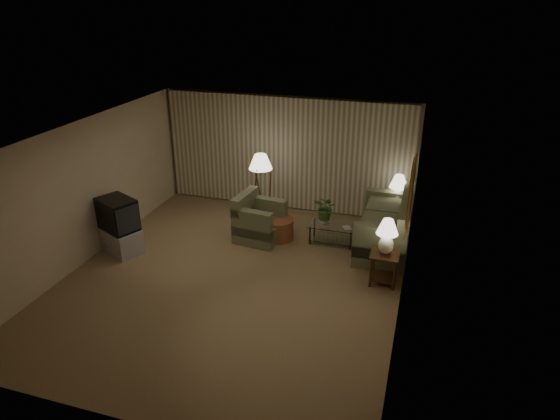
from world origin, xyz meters
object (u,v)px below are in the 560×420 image
object	(u,v)px
table_lamp_far	(398,188)
table_lamp_near	(387,234)
vase	(325,221)
armchair	(260,222)
side_table_near	(384,263)
tv_cabinet	(121,240)
side_table_far	(396,213)
crt_tv	(118,214)
floor_lamp	(261,187)
sofa	(384,228)
ottoman	(278,228)
coffee_table	(332,231)

from	to	relation	value
table_lamp_far	table_lamp_near	bearing A→B (deg)	-90.00
table_lamp_far	vase	world-z (taller)	table_lamp_far
armchair	side_table_near	bearing A→B (deg)	-103.62
tv_cabinet	side_table_far	bearing A→B (deg)	52.06
table_lamp_near	armchair	bearing A→B (deg)	159.83
crt_tv	floor_lamp	world-z (taller)	floor_lamp
sofa	side_table_far	xyz separation A→B (m)	(0.15, 0.91, -0.05)
armchair	side_table_far	distance (m)	2.98
crt_tv	side_table_far	bearing A→B (deg)	52.06
side_table_near	crt_tv	size ratio (longest dim) A/B	0.66
floor_lamp	armchair	bearing A→B (deg)	-72.79
armchair	side_table_far	bearing A→B (deg)	-58.34
ottoman	crt_tv	bearing A→B (deg)	-152.54
side_table_far	coffee_table	xyz separation A→B (m)	(-1.20, -1.01, -0.13)
table_lamp_far	floor_lamp	size ratio (longest dim) A/B	0.43
side_table_near	tv_cabinet	xyz separation A→B (m)	(-5.20, -0.35, -0.16)
side_table_far	vase	distance (m)	1.69
armchair	floor_lamp	bearing A→B (deg)	23.77
armchair	side_table_far	xyz separation A→B (m)	(2.70, 1.26, 0.01)
table_lamp_near	ottoman	bearing A→B (deg)	154.27
sofa	ottoman	distance (m)	2.22
coffee_table	vase	bearing A→B (deg)	180.00
sofa	armchair	size ratio (longest dim) A/B	1.79
vase	tv_cabinet	bearing A→B (deg)	-157.38
coffee_table	sofa	bearing A→B (deg)	5.45
table_lamp_far	coffee_table	xyz separation A→B (m)	(-1.20, -1.01, -0.73)
armchair	table_lamp_far	world-z (taller)	table_lamp_far
side_table_far	table_lamp_near	distance (m)	2.33
side_table_near	table_lamp_near	xyz separation A→B (m)	(0.00, -0.00, 0.59)
floor_lamp	tv_cabinet	bearing A→B (deg)	-135.92
crt_tv	armchair	bearing A→B (deg)	53.70
tv_cabinet	vase	size ratio (longest dim) A/B	6.65
side_table_far	vase	xyz separation A→B (m)	(-1.35, -1.01, 0.09)
armchair	side_table_near	xyz separation A→B (m)	(2.70, -0.99, 0.01)
side_table_near	tv_cabinet	size ratio (longest dim) A/B	0.60
floor_lamp	side_table_far	bearing A→B (deg)	8.40
floor_lamp	ottoman	world-z (taller)	floor_lamp
coffee_table	vase	size ratio (longest dim) A/B	6.55
armchair	vase	distance (m)	1.38
side_table_far	ottoman	size ratio (longest dim) A/B	0.90
side_table_far	ottoman	xyz separation A→B (m)	(-2.34, -1.13, -0.18)
side_table_near	ottoman	xyz separation A→B (m)	(-2.34, 1.13, -0.18)
tv_cabinet	vase	bearing A→B (deg)	48.03
sofa	table_lamp_far	size ratio (longest dim) A/B	2.95
side_table_near	side_table_far	size ratio (longest dim) A/B	1.00
sofa	tv_cabinet	world-z (taller)	sofa
ottoman	armchair	bearing A→B (deg)	-158.71
sofa	side_table_far	size ratio (longest dim) A/B	3.37
table_lamp_near	tv_cabinet	distance (m)	5.26
side_table_near	coffee_table	xyz separation A→B (m)	(-1.20, 1.25, -0.13)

